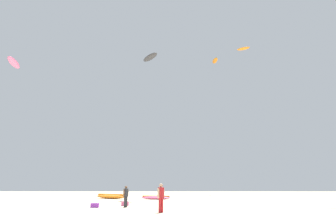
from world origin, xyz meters
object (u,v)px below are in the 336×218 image
at_px(kite_aloft_2, 243,49).
at_px(person_midground, 126,195).
at_px(kite_aloft_1, 215,61).
at_px(person_foreground, 161,195).
at_px(gear_bag, 95,205).
at_px(kite_aloft_3, 150,57).
at_px(kite_aloft_4, 14,63).
at_px(cooler_box, 125,204).
at_px(kite_grounded_near, 111,196).
at_px(kite_grounded_mid, 156,198).

bearing_deg(kite_aloft_2, person_midground, -121.71).
bearing_deg(kite_aloft_1, person_midground, -110.69).
relative_size(person_foreground, gear_bag, 3.05).
distance_m(person_midground, kite_aloft_2, 38.69).
bearing_deg(kite_aloft_3, person_midground, -93.05).
relative_size(person_foreground, kite_aloft_2, 0.75).
height_order(person_midground, kite_aloft_1, kite_aloft_1).
xyz_separation_m(gear_bag, kite_aloft_1, (14.11, 31.87, 24.51)).
bearing_deg(kite_aloft_4, kite_aloft_1, 47.94).
xyz_separation_m(kite_aloft_1, kite_aloft_4, (-24.14, -26.75, -11.28)).
distance_m(cooler_box, kite_aloft_3, 21.17).
height_order(kite_grounded_near, kite_aloft_1, kite_aloft_1).
bearing_deg(kite_aloft_4, person_foreground, -31.10).
xyz_separation_m(person_foreground, kite_grounded_mid, (-1.05, 16.35, -0.80)).
bearing_deg(cooler_box, kite_aloft_3, 85.26).
distance_m(kite_grounded_mid, kite_aloft_4, 20.53).
xyz_separation_m(kite_aloft_3, kite_aloft_4, (-12.95, -8.72, -4.27)).
xyz_separation_m(kite_aloft_2, kite_aloft_3, (-15.35, -12.51, -6.93)).
xyz_separation_m(cooler_box, kite_aloft_4, (-11.96, 3.15, 13.23)).
distance_m(kite_grounded_near, kite_aloft_3, 17.95).
bearing_deg(cooler_box, kite_aloft_2, 56.17).
distance_m(person_midground, cooler_box, 1.82).
bearing_deg(kite_grounded_near, cooler_box, -74.25).
xyz_separation_m(cooler_box, kite_aloft_1, (12.18, 29.90, 24.51)).
xyz_separation_m(person_foreground, kite_aloft_1, (9.17, 35.78, 23.68)).
bearing_deg(kite_aloft_1, gear_bag, -113.88).
xyz_separation_m(person_foreground, person_midground, (-2.74, 4.24, -0.09)).
relative_size(kite_aloft_1, kite_aloft_4, 0.82).
xyz_separation_m(person_midground, cooler_box, (-0.26, 1.64, -0.74)).
bearing_deg(kite_grounded_near, person_midground, -75.02).
bearing_deg(cooler_box, kite_aloft_1, 67.84).
height_order(kite_aloft_1, kite_aloft_4, kite_aloft_1).
distance_m(person_midground, kite_grounded_near, 14.25).
bearing_deg(kite_aloft_1, kite_grounded_mid, -117.74).
distance_m(kite_aloft_2, kite_aloft_4, 37.11).
xyz_separation_m(kite_grounded_near, kite_aloft_1, (15.59, 17.80, 24.41)).
xyz_separation_m(cooler_box, gear_bag, (-1.93, -1.96, 0.00)).
bearing_deg(kite_grounded_mid, kite_aloft_1, 62.26).
bearing_deg(person_foreground, kite_aloft_3, 137.96).
relative_size(person_foreground, cooler_box, 3.05).
height_order(person_foreground, cooler_box, person_foreground).
relative_size(person_midground, cooler_box, 2.76).
xyz_separation_m(cooler_box, kite_aloft_2, (16.34, 24.37, 24.44)).
bearing_deg(kite_aloft_2, kite_aloft_4, -143.13).
distance_m(kite_grounded_mid, kite_aloft_3, 17.55).
relative_size(kite_grounded_mid, cooler_box, 6.36).
bearing_deg(kite_grounded_near, kite_aloft_1, 48.77).
bearing_deg(gear_bag, kite_grounded_near, 96.02).
relative_size(person_midground, kite_aloft_4, 0.47).
distance_m(kite_grounded_mid, kite_aloft_2, 31.55).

